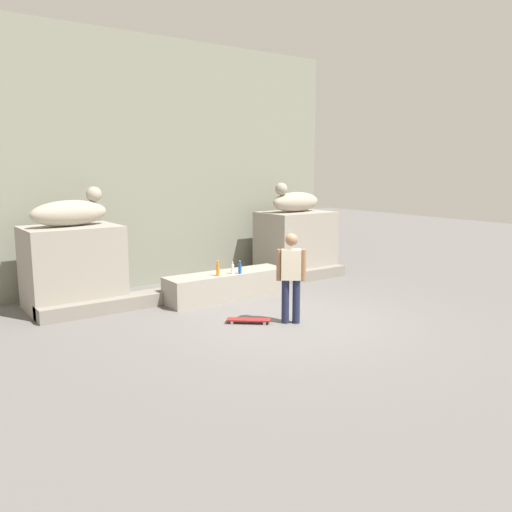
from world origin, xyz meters
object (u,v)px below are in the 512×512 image
object	(u,v)px
statue_reclining_left	(71,212)
bottle_clear	(233,269)
statue_reclining_right	(295,201)
bottle_orange	(218,269)
skater	(291,274)
bottle_blue	(240,268)
skateboard	(249,320)

from	to	relation	value
statue_reclining_left	bottle_clear	world-z (taller)	statue_reclining_left
statue_reclining_right	bottle_orange	distance (m)	3.73
bottle_orange	bottle_clear	distance (m)	0.37
skater	bottle_blue	xyz separation A→B (m)	(0.20, 1.98, -0.23)
bottle_clear	statue_reclining_right	bearing A→B (deg)	25.70
skateboard	skater	bearing A→B (deg)	6.25
statue_reclining_left	statue_reclining_right	size ratio (longest dim) A/B	1.01
statue_reclining_right	bottle_clear	distance (m)	3.43
skater	skateboard	distance (m)	1.16
bottle_orange	bottle_blue	world-z (taller)	bottle_orange
bottle_orange	skater	bearing A→B (deg)	-81.63
skateboard	bottle_orange	world-z (taller)	bottle_orange
skater	bottle_blue	world-z (taller)	skater
skater	bottle_blue	bearing A→B (deg)	122.55
bottle_blue	bottle_clear	size ratio (longest dim) A/B	1.04
statue_reclining_left	bottle_blue	distance (m)	3.63
statue_reclining_left	bottle_blue	size ratio (longest dim) A/B	5.97
bottle_clear	skater	bearing A→B (deg)	-91.80
statue_reclining_right	bottle_clear	bearing A→B (deg)	19.12
statue_reclining_left	bottle_orange	distance (m)	3.17
skateboard	bottle_blue	size ratio (longest dim) A/B	2.64
statue_reclining_left	bottle_clear	xyz separation A→B (m)	(2.94, -1.39, -1.27)
statue_reclining_right	skater	bearing A→B (deg)	42.89
skateboard	bottle_orange	bearing A→B (deg)	118.08
bottle_blue	statue_reclining_left	bearing A→B (deg)	154.59
skateboard	bottle_clear	size ratio (longest dim) A/B	2.74
statue_reclining_left	skater	bearing A→B (deg)	-60.32
bottle_orange	bottle_blue	size ratio (longest dim) A/B	1.17
bottle_orange	bottle_blue	distance (m)	0.51
statue_reclining_left	skateboard	bearing A→B (deg)	-63.69
statue_reclining_right	bottle_orange	bearing A→B (deg)	16.42
statue_reclining_left	statue_reclining_right	distance (m)	5.81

